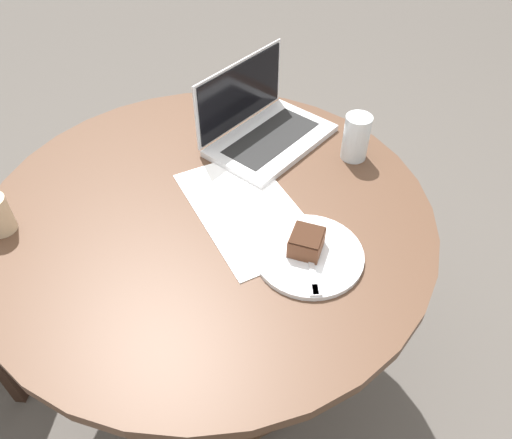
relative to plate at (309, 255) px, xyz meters
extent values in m
plane|color=#4C4742|center=(0.19, 0.20, -0.74)|extent=(12.00, 12.00, 0.00)
cylinder|color=#4C3323|center=(0.19, 0.20, -0.73)|extent=(0.58, 0.58, 0.02)
cylinder|color=#4C3323|center=(0.19, 0.20, -0.38)|extent=(0.13, 0.13, 0.68)
cylinder|color=#4C3323|center=(0.19, 0.20, -0.02)|extent=(1.09, 1.09, 0.03)
cube|color=black|center=(0.57, 0.74, -0.52)|extent=(0.05, 0.05, 0.43)
cube|color=white|center=(0.18, 0.11, 0.00)|extent=(0.44, 0.33, 0.00)
cylinder|color=silver|center=(0.00, 0.00, 0.00)|extent=(0.24, 0.24, 0.01)
cube|color=brown|center=(0.01, 0.00, 0.03)|extent=(0.10, 0.10, 0.04)
cube|color=#351E13|center=(0.01, 0.00, 0.05)|extent=(0.09, 0.09, 0.00)
cube|color=silver|center=(-0.03, 0.00, 0.01)|extent=(0.17, 0.04, 0.00)
cube|color=silver|center=(-0.10, 0.02, 0.01)|extent=(0.03, 0.03, 0.00)
cylinder|color=silver|center=(0.32, -0.22, 0.06)|extent=(0.07, 0.07, 0.13)
cube|color=silver|center=(0.43, -0.01, 0.00)|extent=(0.38, 0.40, 0.02)
cube|color=black|center=(0.43, -0.01, 0.01)|extent=(0.27, 0.30, 0.00)
cube|color=silver|center=(0.51, 0.06, 0.11)|extent=(0.22, 0.27, 0.19)
cube|color=black|center=(0.51, 0.06, 0.11)|extent=(0.20, 0.26, 0.18)
camera|label=1|loc=(-0.68, 0.26, 0.83)|focal=35.00mm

